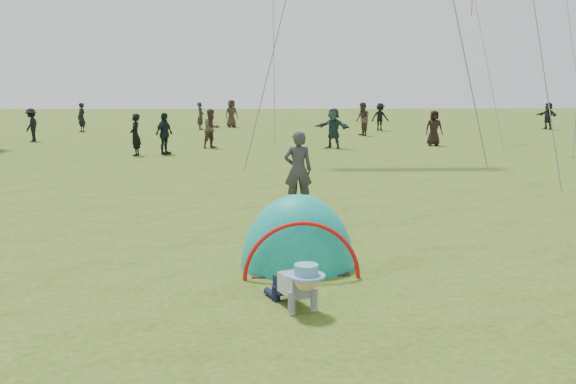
{
  "coord_description": "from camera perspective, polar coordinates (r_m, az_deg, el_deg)",
  "views": [
    {
      "loc": [
        -1.54,
        -7.44,
        2.61
      ],
      "look_at": [
        -1.11,
        2.36,
        1.0
      ],
      "focal_mm": 40.0,
      "sensor_mm": 36.0,
      "label": 1
    }
  ],
  "objects": [
    {
      "name": "crawling_toddler",
      "position": [
        7.67,
        0.83,
        -8.16
      ],
      "size": [
        0.83,
        0.96,
        0.62
      ],
      "primitive_type": null,
      "rotation": [
        0.0,
        0.0,
        0.4
      ],
      "color": "black",
      "rests_on": "ground"
    },
    {
      "name": "crowd_person_6",
      "position": [
        39.88,
        -7.78,
        6.71
      ],
      "size": [
        0.49,
        0.67,
        1.69
      ],
      "primitive_type": "imported",
      "rotation": [
        0.0,
        0.0,
        1.42
      ],
      "color": "#232327",
      "rests_on": "ground"
    },
    {
      "name": "crowd_person_9",
      "position": [
        33.31,
        -21.84,
        5.55
      ],
      "size": [
        0.62,
        1.04,
        1.59
      ],
      "primitive_type": "imported",
      "rotation": [
        0.0,
        0.0,
        4.68
      ],
      "color": "black",
      "rests_on": "ground"
    },
    {
      "name": "crowd_person_3",
      "position": [
        39.1,
        8.19,
        6.62
      ],
      "size": [
        1.14,
        0.77,
        1.64
      ],
      "primitive_type": "imported",
      "rotation": [
        0.0,
        0.0,
        0.15
      ],
      "color": "black",
      "rests_on": "ground"
    },
    {
      "name": "crowd_person_4",
      "position": [
        42.09,
        -5.04,
        6.97
      ],
      "size": [
        1.04,
        0.92,
        1.79
      ],
      "primitive_type": "imported",
      "rotation": [
        0.0,
        0.0,
        0.5
      ],
      "color": "#30251D",
      "rests_on": "ground"
    },
    {
      "name": "standing_adult",
      "position": [
        13.89,
        0.9,
        1.99
      ],
      "size": [
        0.63,
        0.43,
        1.67
      ],
      "primitive_type": "imported",
      "rotation": [
        0.0,
        0.0,
        3.19
      ],
      "color": "#2F2F35",
      "rests_on": "ground"
    },
    {
      "name": "crowd_person_5",
      "position": [
        42.91,
        22.11,
        6.29
      ],
      "size": [
        1.03,
        1.62,
        1.67
      ],
      "primitive_type": "imported",
      "rotation": [
        0.0,
        0.0,
        5.09
      ],
      "color": "black",
      "rests_on": "ground"
    },
    {
      "name": "crowd_person_1",
      "position": [
        27.81,
        -6.8,
        5.62
      ],
      "size": [
        1.03,
        1.01,
        1.68
      ],
      "primitive_type": "imported",
      "rotation": [
        0.0,
        0.0,
        0.71
      ],
      "color": "#463530",
      "rests_on": "ground"
    },
    {
      "name": "ground",
      "position": [
        8.03,
        8.82,
        -9.76
      ],
      "size": [
        140.0,
        140.0,
        0.0
      ],
      "primitive_type": "plane",
      "color": "#2D570B"
    },
    {
      "name": "popup_tent",
      "position": [
        9.48,
        0.87,
        -6.66
      ],
      "size": [
        1.71,
        1.43,
        2.16
      ],
      "primitive_type": "ellipsoid",
      "rotation": [
        0.0,
        0.0,
        0.04
      ],
      "color": "#067372",
      "rests_on": "ground"
    },
    {
      "name": "crowd_person_11",
      "position": [
        27.58,
        4.05,
        5.68
      ],
      "size": [
        1.63,
        1.28,
        1.73
      ],
      "primitive_type": "imported",
      "rotation": [
        0.0,
        0.0,
        5.73
      ],
      "color": "#243640",
      "rests_on": "ground"
    },
    {
      "name": "crowd_person_8",
      "position": [
        25.39,
        -10.94,
        5.11
      ],
      "size": [
        0.8,
        1.03,
        1.63
      ],
      "primitive_type": "imported",
      "rotation": [
        0.0,
        0.0,
        1.08
      ],
      "color": "black",
      "rests_on": "ground"
    },
    {
      "name": "crowd_person_12",
      "position": [
        39.52,
        -17.88,
        6.33
      ],
      "size": [
        0.73,
        0.72,
        1.69
      ],
      "primitive_type": "imported",
      "rotation": [
        0.0,
        0.0,
        5.53
      ],
      "color": "black",
      "rests_on": "ground"
    },
    {
      "name": "crowd_person_0",
      "position": [
        25.17,
        -13.41,
        4.96
      ],
      "size": [
        0.4,
        0.6,
        1.61
      ],
      "primitive_type": "imported",
      "rotation": [
        0.0,
        0.0,
        4.69
      ],
      "color": "black",
      "rests_on": "ground"
    },
    {
      "name": "crowd_person_7",
      "position": [
        34.72,
        6.64,
        6.45
      ],
      "size": [
        0.87,
        1.01,
        1.8
      ],
      "primitive_type": "imported",
      "rotation": [
        0.0,
        0.0,
        4.96
      ],
      "color": "#45382F",
      "rests_on": "ground"
    },
    {
      "name": "crowd_person_10",
      "position": [
        29.43,
        12.85,
        5.56
      ],
      "size": [
        0.78,
        0.51,
        1.58
      ],
      "primitive_type": "imported",
      "rotation": [
        0.0,
        0.0,
        0.02
      ],
      "color": "black",
      "rests_on": "ground"
    }
  ]
}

